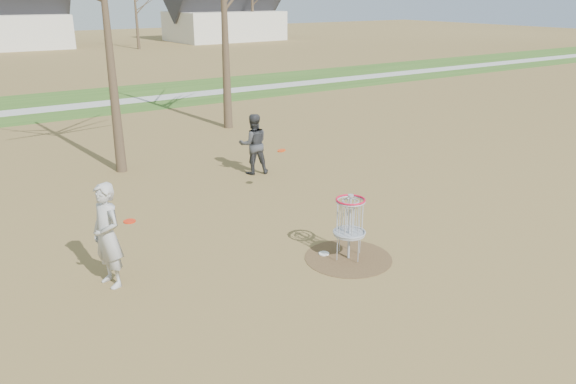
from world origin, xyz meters
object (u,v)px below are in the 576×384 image
object	(u,v)px
disc_grounded	(324,254)
disc_golf_basket	(350,217)
player_standing	(107,236)
player_throwing	(253,144)

from	to	relation	value
disc_grounded	disc_golf_basket	xyz separation A→B (m)	(0.31, -0.42, 0.89)
player_standing	disc_golf_basket	xyz separation A→B (m)	(4.38, -1.58, -0.08)
player_standing	disc_golf_basket	distance (m)	4.66
player_throwing	disc_golf_basket	distance (m)	6.22
player_standing	disc_golf_basket	bearing A→B (deg)	55.33
disc_golf_basket	disc_grounded	bearing A→B (deg)	126.85
disc_grounded	disc_golf_basket	world-z (taller)	disc_golf_basket
player_throwing	disc_golf_basket	world-z (taller)	player_throwing
player_standing	disc_grounded	world-z (taller)	player_standing
player_throwing	disc_golf_basket	xyz separation A→B (m)	(-1.28, -6.09, 0.01)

